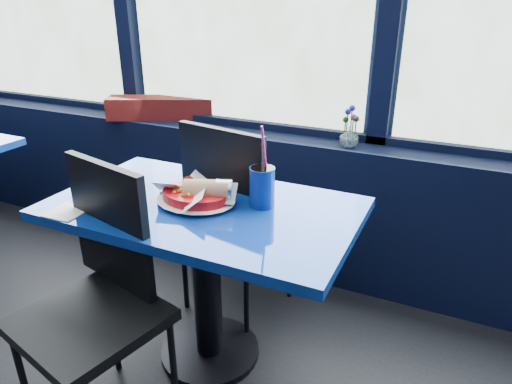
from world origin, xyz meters
name	(u,v)px	position (x,y,z in m)	size (l,w,h in m)	color
window_sill	(238,193)	(0.00, 2.87, 0.40)	(5.00, 0.26, 0.80)	black
near_table	(205,245)	(0.30, 2.00, 0.57)	(1.20, 0.70, 0.75)	black
chair_near_front	(99,285)	(0.10, 1.61, 0.56)	(0.53, 0.53, 0.98)	black
chair_near_back	(232,210)	(0.26, 2.31, 0.58)	(0.53, 0.53, 1.01)	black
planter_box	(162,108)	(-0.53, 2.90, 0.87)	(0.65, 0.16, 0.13)	maroon
flower_vase	(349,134)	(0.66, 2.82, 0.86)	(0.11, 0.11, 0.21)	silver
food_basket	(197,195)	(0.28, 2.00, 0.79)	(0.30, 0.30, 0.11)	red
ketchup_bottle	(212,158)	(0.18, 2.28, 0.84)	(0.05, 0.05, 0.20)	red
soda_cup	(262,186)	(0.52, 2.09, 0.83)	(0.10, 0.10, 0.33)	navy
napkin	(67,212)	(-0.13, 1.72, 0.75)	(0.13, 0.13, 0.00)	white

